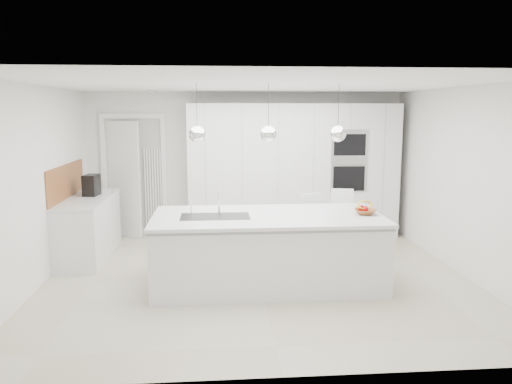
{
  "coord_description": "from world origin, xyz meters",
  "views": [
    {
      "loc": [
        -0.54,
        -6.29,
        2.17
      ],
      "look_at": [
        0.0,
        0.3,
        1.1
      ],
      "focal_mm": 35.0,
      "sensor_mm": 36.0,
      "label": 1
    }
  ],
  "objects": [
    {
      "name": "island_worktop",
      "position": [
        0.1,
        -0.25,
        0.88
      ],
      "size": [
        2.84,
        1.4,
        0.04
      ],
      "primitive_type": "cube",
      "color": "silver",
      "rests_on": "island_base"
    },
    {
      "name": "pendant_mid",
      "position": [
        0.1,
        -0.3,
        1.9
      ],
      "size": [
        0.2,
        0.2,
        0.2
      ],
      "primitive_type": "sphere",
      "color": "white",
      "rests_on": "ceiling"
    },
    {
      "name": "doorway_frame",
      "position": [
        -1.95,
        2.47,
        1.02
      ],
      "size": [
        1.11,
        0.08,
        2.13
      ],
      "primitive_type": null,
      "color": "white",
      "rests_on": "floor"
    },
    {
      "name": "radiator",
      "position": [
        -1.63,
        2.46,
        0.85
      ],
      "size": [
        0.32,
        0.04,
        1.4
      ],
      "primitive_type": null,
      "color": "white",
      "rests_on": "floor"
    },
    {
      "name": "pendant_right",
      "position": [
        0.95,
        -0.3,
        1.9
      ],
      "size": [
        0.2,
        0.2,
        0.2
      ],
      "primitive_type": "sphere",
      "color": "white",
      "rests_on": "ceiling"
    },
    {
      "name": "left_worktop",
      "position": [
        -2.45,
        1.2,
        0.88
      ],
      "size": [
        0.62,
        1.82,
        0.04
      ],
      "primitive_type": "cube",
      "color": "silver",
      "rests_on": "left_base_cabinets"
    },
    {
      "name": "tall_cabinets",
      "position": [
        0.8,
        2.2,
        1.15
      ],
      "size": [
        3.6,
        0.6,
        2.3
      ],
      "primitive_type": "cube",
      "color": "silver",
      "rests_on": "floor"
    },
    {
      "name": "ceiling",
      "position": [
        0.0,
        0.0,
        2.5
      ],
      "size": [
        5.5,
        5.5,
        0.0
      ],
      "primitive_type": "plane",
      "rotation": [
        3.14,
        0.0,
        0.0
      ],
      "color": "white",
      "rests_on": "wall_back"
    },
    {
      "name": "espresso_machine",
      "position": [
        -2.43,
        1.41,
        1.06
      ],
      "size": [
        0.23,
        0.32,
        0.32
      ],
      "primitive_type": "cube",
      "rotation": [
        0.0,
        0.0,
        -0.12
      ],
      "color": "black",
      "rests_on": "left_worktop"
    },
    {
      "name": "island_sink",
      "position": [
        -0.55,
        -0.3,
        0.82
      ],
      "size": [
        0.84,
        0.44,
        0.18
      ],
      "primitive_type": null,
      "color": "#3F3F42",
      "rests_on": "island_worktop"
    },
    {
      "name": "bar_stool_left",
      "position": [
        0.83,
        0.6,
        0.5
      ],
      "size": [
        0.44,
        0.53,
        0.99
      ],
      "primitive_type": null,
      "rotation": [
        0.0,
        0.0,
        0.27
      ],
      "color": "white",
      "rests_on": "floor"
    },
    {
      "name": "island_base",
      "position": [
        0.1,
        -0.3,
        0.43
      ],
      "size": [
        2.8,
        1.2,
        0.86
      ],
      "primitive_type": "cube",
      "color": "silver",
      "rests_on": "floor"
    },
    {
      "name": "oven_stack",
      "position": [
        1.7,
        1.89,
        1.35
      ],
      "size": [
        0.62,
        0.04,
        1.05
      ],
      "primitive_type": null,
      "color": "#A5A5A8",
      "rests_on": "tall_cabinets"
    },
    {
      "name": "left_base_cabinets",
      "position": [
        -2.45,
        1.2,
        0.43
      ],
      "size": [
        0.6,
        1.8,
        0.86
      ],
      "primitive_type": "cube",
      "color": "silver",
      "rests_on": "floor"
    },
    {
      "name": "apple_b",
      "position": [
        1.28,
        -0.3,
        0.97
      ],
      "size": [
        0.08,
        0.08,
        0.08
      ],
      "primitive_type": "sphere",
      "color": "#AC0609",
      "rests_on": "fruit_bowl"
    },
    {
      "name": "island_tap",
      "position": [
        -0.5,
        -0.1,
        1.05
      ],
      "size": [
        0.02,
        0.02,
        0.3
      ],
      "primitive_type": "cylinder",
      "color": "white",
      "rests_on": "island_worktop"
    },
    {
      "name": "pendant_left",
      "position": [
        -0.75,
        -0.3,
        1.9
      ],
      "size": [
        0.2,
        0.2,
        0.2
      ],
      "primitive_type": "sphere",
      "color": "white",
      "rests_on": "ceiling"
    },
    {
      "name": "wall_back",
      "position": [
        0.0,
        2.5,
        1.25
      ],
      "size": [
        5.5,
        0.0,
        5.5
      ],
      "primitive_type": "plane",
      "rotation": [
        1.57,
        0.0,
        0.0
      ],
      "color": "white",
      "rests_on": "ground"
    },
    {
      "name": "wall_left",
      "position": [
        -2.75,
        0.0,
        1.25
      ],
      "size": [
        0.0,
        5.0,
        5.0
      ],
      "primitive_type": "plane",
      "rotation": [
        1.57,
        0.0,
        1.57
      ],
      "color": "white",
      "rests_on": "ground"
    },
    {
      "name": "fruit_bowl",
      "position": [
        1.32,
        -0.32,
        0.93
      ],
      "size": [
        0.33,
        0.33,
        0.07
      ],
      "primitive_type": "imported",
      "rotation": [
        0.0,
        0.0,
        -0.25
      ],
      "color": "#93572E",
      "rests_on": "island_worktop"
    },
    {
      "name": "oak_backsplash",
      "position": [
        -2.74,
        1.2,
        1.15
      ],
      "size": [
        0.02,
        1.8,
        0.5
      ],
      "primitive_type": "cube",
      "color": "#93572E",
      "rests_on": "wall_left"
    },
    {
      "name": "floor",
      "position": [
        0.0,
        0.0,
        0.0
      ],
      "size": [
        5.5,
        5.5,
        0.0
      ],
      "primitive_type": "plane",
      "color": "#BCB39A",
      "rests_on": "ground"
    },
    {
      "name": "bar_stool_right",
      "position": [
        1.32,
        0.7,
        0.52
      ],
      "size": [
        0.44,
        0.54,
        1.04
      ],
      "primitive_type": null,
      "rotation": [
        0.0,
        0.0,
        -0.22
      ],
      "color": "white",
      "rests_on": "floor"
    },
    {
      "name": "apple_a",
      "position": [
        1.31,
        -0.35,
        0.97
      ],
      "size": [
        0.08,
        0.08,
        0.08
      ],
      "primitive_type": "sphere",
      "color": "#AC0609",
      "rests_on": "fruit_bowl"
    },
    {
      "name": "banana_bunch",
      "position": [
        1.3,
        -0.33,
        1.02
      ],
      "size": [
        0.25,
        0.18,
        0.23
      ],
      "primitive_type": "torus",
      "rotation": [
        1.22,
        0.0,
        0.35
      ],
      "color": "yellow",
      "rests_on": "fruit_bowl"
    },
    {
      "name": "hallway_door",
      "position": [
        -2.2,
        2.42,
        1.0
      ],
      "size": [
        0.76,
        0.38,
        2.0
      ],
      "primitive_type": "cube",
      "rotation": [
        0.0,
        0.0,
        -0.44
      ],
      "color": "white",
      "rests_on": "floor"
    },
    {
      "name": "apple_c",
      "position": [
        1.33,
        -0.28,
        0.97
      ],
      "size": [
        0.07,
        0.07,
        0.07
      ],
      "primitive_type": "sphere",
      "color": "#AC0609",
      "rests_on": "fruit_bowl"
    }
  ]
}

